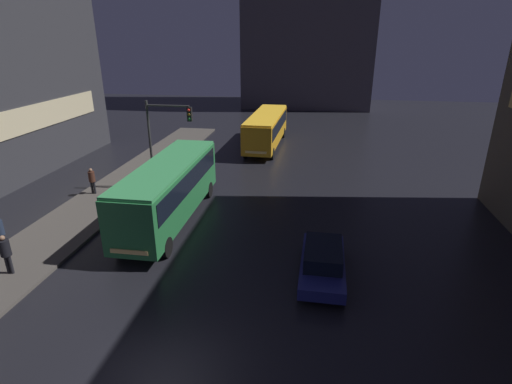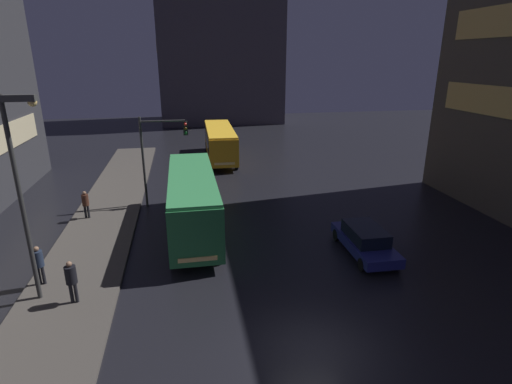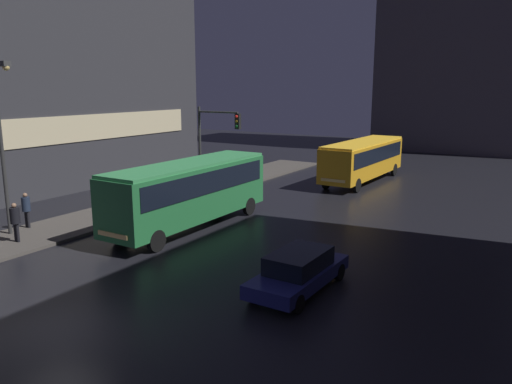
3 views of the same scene
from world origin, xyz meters
name	(u,v)px [view 2 (image 2 of 3)]	position (x,y,z in m)	size (l,w,h in m)	color
ground_plane	(312,353)	(0.00, 0.00, 0.00)	(120.00, 120.00, 0.00)	black
sidewalk_left	(93,244)	(-9.00, 10.00, 0.07)	(4.00, 48.00, 0.15)	#47423D
building_far_backdrop	(218,20)	(2.26, 53.85, 14.94)	(18.07, 12.00, 29.89)	#423D47
bus_near	(192,197)	(-3.59, 10.91, 2.11)	(2.60, 10.56, 3.43)	#236B38
bus_far	(220,140)	(-0.40, 27.85, 1.94)	(2.87, 10.90, 3.14)	orange
car_taxi	(365,240)	(4.90, 6.56, 0.75)	(1.97, 4.81, 1.45)	navy
pedestrian_near	(38,261)	(-10.35, 6.13, 1.25)	(0.54, 0.54, 1.81)	black
pedestrian_mid	(85,202)	(-10.02, 13.79, 1.19)	(0.56, 0.56, 1.73)	black
pedestrian_far	(71,278)	(-8.61, 4.41, 1.28)	(0.58, 0.58, 1.84)	black
traffic_light_main	(159,147)	(-5.51, 15.61, 4.07)	(3.06, 0.35, 6.02)	#2D2D2D
street_lamp_sidewalk	(22,172)	(-9.89, 5.03, 5.53)	(1.25, 0.36, 8.21)	#2D2D2D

